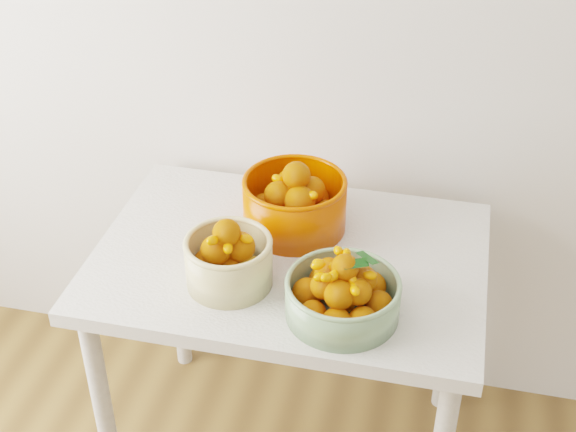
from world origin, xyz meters
name	(u,v)px	position (x,y,z in m)	size (l,w,h in m)	color
table	(289,283)	(-0.18, 1.60, 0.65)	(1.00, 0.70, 0.75)	silver
bowl_cream	(229,259)	(-0.30, 1.46, 0.82)	(0.23, 0.23, 0.18)	#D1BD83
bowl_green	(343,294)	(-0.01, 1.40, 0.81)	(0.34, 0.34, 0.17)	gray
bowl_orange	(295,203)	(-0.20, 1.72, 0.83)	(0.31, 0.31, 0.20)	#D83800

